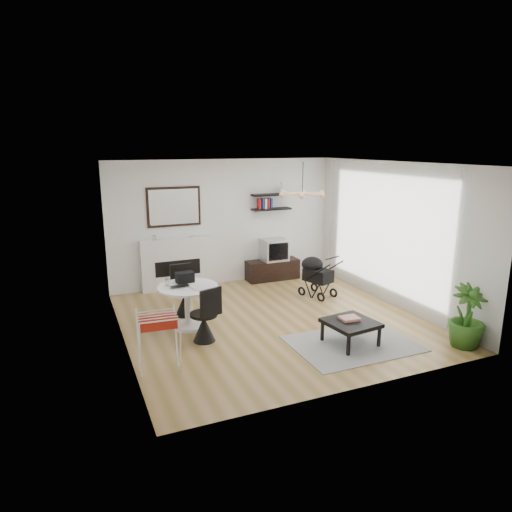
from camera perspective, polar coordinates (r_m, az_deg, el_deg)
name	(u,v)px	position (r m, az deg, el deg)	size (l,w,h in m)	color
floor	(272,320)	(8.07, 2.06, -8.03)	(5.00, 5.00, 0.00)	olive
ceiling	(274,163)	(7.50, 2.24, 11.51)	(5.00, 5.00, 0.00)	white
wall_back	(225,222)	(9.95, -3.95, 4.22)	(5.00, 5.00, 0.00)	white
wall_left	(119,259)	(7.01, -16.71, -0.38)	(5.00, 5.00, 0.00)	white
wall_right	(393,234)	(8.99, 16.76, 2.64)	(5.00, 5.00, 0.00)	white
sheer_curtain	(382,233)	(9.08, 15.47, 2.84)	(0.04, 3.60, 2.60)	white
fireplace	(177,258)	(9.72, -9.88, -0.19)	(1.50, 0.17, 2.16)	white
shelf_lower	(271,209)	(10.18, 1.93, 5.88)	(0.90, 0.25, 0.04)	black
shelf_upper	(271,195)	(10.14, 1.94, 7.67)	(0.90, 0.25, 0.04)	black
pendant_lamp	(302,194)	(8.12, 5.82, 7.73)	(0.90, 0.90, 0.10)	tan
tv_console	(272,270)	(10.38, 2.07, -1.72)	(1.20, 0.42, 0.45)	black
crt_tv	(274,250)	(10.27, 2.27, 0.82)	(0.56, 0.49, 0.49)	silver
dining_table	(188,300)	(7.68, -8.45, -5.50)	(1.00, 1.00, 0.73)	white
laptop	(181,287)	(7.52, -9.41, -3.86)	(0.32, 0.20, 0.02)	black
black_bag	(185,277)	(7.79, -8.88, -2.64)	(0.30, 0.18, 0.18)	black
newspaper	(202,287)	(7.52, -6.70, -3.81)	(0.37, 0.31, 0.01)	white
drinking_glass	(167,282)	(7.67, -11.05, -3.25)	(0.07, 0.07, 0.11)	white
chair_far	(185,300)	(8.32, -8.93, -5.40)	(0.43, 0.44, 0.91)	black
chair_near	(205,324)	(7.19, -6.43, -8.46)	(0.47, 0.48, 0.90)	black
drying_rack	(159,342)	(6.32, -12.05, -10.47)	(0.59, 0.55, 0.82)	white
stroller	(316,277)	(9.31, 7.52, -2.67)	(0.65, 0.81, 0.88)	black
rug	(353,344)	(7.31, 12.00, -10.66)	(1.87, 1.35, 0.01)	gray
coffee_table	(351,324)	(7.18, 11.77, -8.27)	(0.79, 0.79, 0.36)	black
magazines	(350,318)	(7.21, 11.61, -7.64)	(0.28, 0.22, 0.04)	#DD3C37
potted_plant	(467,316)	(7.60, 24.87, -6.87)	(0.54, 0.54, 0.96)	#2E5F1B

